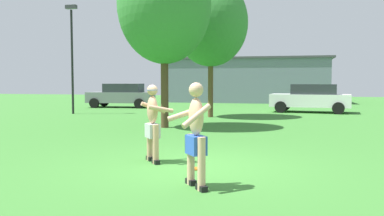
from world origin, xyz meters
name	(u,v)px	position (x,y,z in m)	size (l,w,h in m)	color
ground_plane	(194,166)	(0.00, 0.00, 0.00)	(80.00, 80.00, 0.00)	#38752D
player_near	(196,132)	(0.42, -1.70, 0.92)	(0.79, 0.81, 1.74)	black
player_in_gray	(153,120)	(-0.95, 0.17, 0.93)	(0.79, 0.83, 1.69)	black
frisbee	(193,169)	(0.07, -0.34, 0.01)	(0.26, 0.26, 0.03)	orange
car_gray_near_post	(122,95)	(-8.95, 17.29, 0.82)	(4.44, 2.33, 1.58)	slate
car_white_far_end	(311,98)	(3.12, 15.64, 0.82)	(4.48, 2.43, 1.58)	white
lamp_post	(72,48)	(-9.37, 11.69, 3.53)	(0.60, 0.24, 5.76)	black
outbuilding_behind_lot	(247,80)	(-1.62, 27.04, 1.84)	(13.71, 6.50, 3.66)	slate
tree_left_field	(211,23)	(-1.81, 11.41, 4.54)	(3.58, 3.58, 6.65)	brown
tree_right_field	(164,4)	(-2.66, 6.58, 4.60)	(3.50, 3.50, 6.83)	#4C3823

